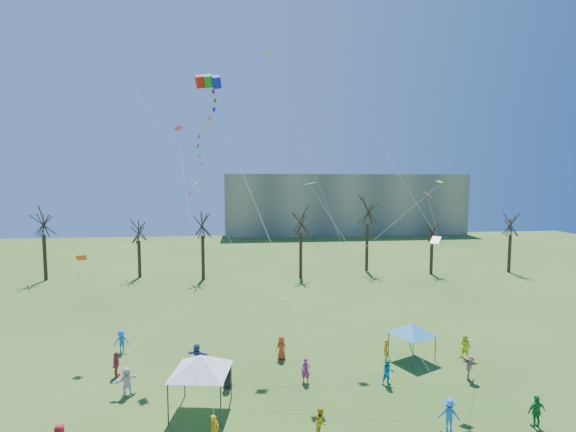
{
  "coord_description": "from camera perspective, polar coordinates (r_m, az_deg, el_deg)",
  "views": [
    {
      "loc": [
        -3.81,
        -18.62,
        12.99
      ],
      "look_at": [
        -1.14,
        5.0,
        11.0
      ],
      "focal_mm": 25.0,
      "sensor_mm": 36.0,
      "label": 1
    }
  ],
  "objects": [
    {
      "name": "distant_building",
      "position": [
        104.02,
        7.93,
        1.71
      ],
      "size": [
        60.0,
        14.0,
        15.0
      ],
      "primitive_type": "cube",
      "color": "gray",
      "rests_on": "ground"
    },
    {
      "name": "big_box_kite",
      "position": [
        25.43,
        -11.43,
        10.0
      ],
      "size": [
        4.3,
        5.8,
        20.79
      ],
      "color": "red",
      "rests_on": "ground"
    },
    {
      "name": "small_kites_aloft",
      "position": [
        29.74,
        0.24,
        5.92
      ],
      "size": [
        27.65,
        19.23,
        31.98
      ],
      "color": "red",
      "rests_on": "ground"
    },
    {
      "name": "festival_crowd",
      "position": [
        27.47,
        -0.48,
        -21.43
      ],
      "size": [
        26.57,
        12.85,
        1.82
      ],
      "color": "red",
      "rests_on": "ground"
    },
    {
      "name": "bare_tree_row",
      "position": [
        55.46,
        -0.29,
        -1.66
      ],
      "size": [
        69.52,
        8.4,
        10.9
      ],
      "color": "black",
      "rests_on": "ground"
    },
    {
      "name": "canopy_tent_blue",
      "position": [
        31.86,
        17.23,
        -15.07
      ],
      "size": [
        3.28,
        3.28,
        2.7
      ],
      "color": "#3F3F44",
      "rests_on": "ground"
    },
    {
      "name": "canopy_tent_white",
      "position": [
        24.61,
        -12.29,
        -19.81
      ],
      "size": [
        4.34,
        4.34,
        3.29
      ],
      "color": "#3F3F44",
      "rests_on": "ground"
    }
  ]
}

